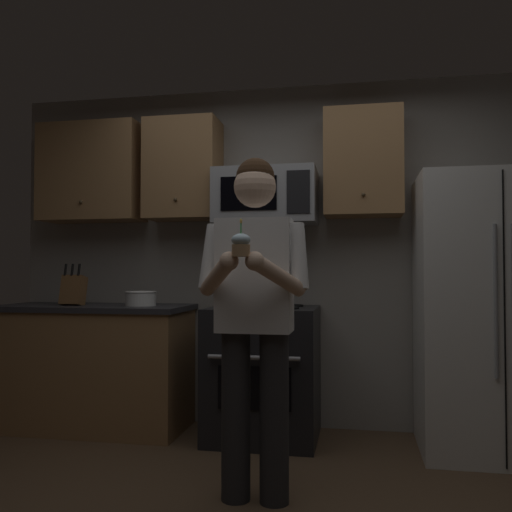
% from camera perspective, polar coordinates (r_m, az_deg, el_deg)
% --- Properties ---
extents(wall_back, '(4.40, 0.10, 2.60)m').
position_cam_1_polar(wall_back, '(4.22, 3.68, 0.09)').
color(wall_back, gray).
rests_on(wall_back, ground).
extents(oven_range, '(0.76, 0.70, 0.93)m').
position_cam_1_polar(oven_range, '(3.91, 0.76, -12.09)').
color(oven_range, black).
rests_on(oven_range, ground).
extents(microwave, '(0.74, 0.41, 0.40)m').
position_cam_1_polar(microwave, '(4.01, 1.05, 6.22)').
color(microwave, '#9EA0A5').
extents(refrigerator, '(0.90, 0.75, 1.80)m').
position_cam_1_polar(refrigerator, '(3.85, 23.29, -5.54)').
color(refrigerator, white).
rests_on(refrigerator, ground).
extents(cabinet_row_upper, '(2.78, 0.36, 0.76)m').
position_cam_1_polar(cabinet_row_upper, '(4.23, -6.64, 8.97)').
color(cabinet_row_upper, '#9E7247').
extents(counter_left, '(1.44, 0.66, 0.92)m').
position_cam_1_polar(counter_left, '(4.35, -16.65, -10.98)').
color(counter_left, '#9E7247').
rests_on(counter_left, ground).
extents(knife_block, '(0.16, 0.15, 0.32)m').
position_cam_1_polar(knife_block, '(4.32, -18.58, -3.40)').
color(knife_block, brown).
rests_on(knife_block, counter_left).
extents(bowl_large_white, '(0.23, 0.23, 0.11)m').
position_cam_1_polar(bowl_large_white, '(4.12, -11.97, -4.33)').
color(bowl_large_white, white).
rests_on(bowl_large_white, counter_left).
extents(person, '(0.60, 0.48, 1.76)m').
position_cam_1_polar(person, '(2.80, -0.16, -5.21)').
color(person, '#262628').
rests_on(person, ground).
extents(cupcake, '(0.09, 0.09, 0.17)m').
position_cam_1_polar(cupcake, '(2.48, -1.59, 1.20)').
color(cupcake, '#A87F56').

